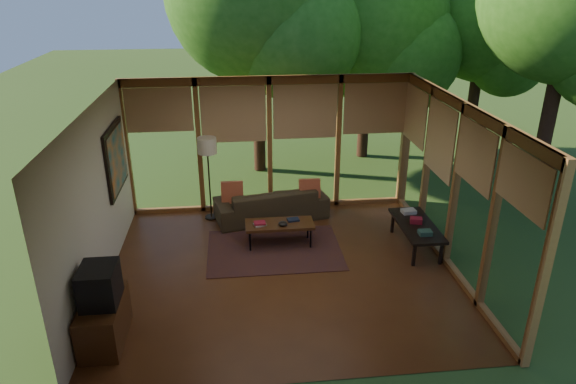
{
  "coord_description": "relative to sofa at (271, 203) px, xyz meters",
  "views": [
    {
      "loc": [
        -0.68,
        -7.15,
        4.44
      ],
      "look_at": [
        0.17,
        0.7,
        1.09
      ],
      "focal_mm": 32.0,
      "sensor_mm": 36.0,
      "label": 1
    }
  ],
  "objects": [
    {
      "name": "pillow_right",
      "position": [
        0.75,
        -0.05,
        0.27
      ],
      "size": [
        0.41,
        0.22,
        0.43
      ],
      "primitive_type": "cube",
      "rotation": [
        -0.21,
        0.0,
        0.0
      ],
      "color": "#97250D",
      "rests_on": "sofa"
    },
    {
      "name": "window_wall_back",
      "position": [
        0.02,
        0.5,
        1.03
      ],
      "size": [
        5.5,
        0.12,
        2.7
      ],
      "primitive_type": "cube",
      "color": "#925C2D",
      "rests_on": "ground"
    },
    {
      "name": "sofa",
      "position": [
        0.0,
        0.0,
        0.0
      ],
      "size": [
        2.28,
        1.26,
        0.63
      ],
      "primitive_type": "imported",
      "rotation": [
        0.0,
        0.0,
        3.35
      ],
      "color": "#3D311E",
      "rests_on": "floor"
    },
    {
      "name": "ct_book_upper",
      "position": [
        -0.29,
        -1.17,
        0.16
      ],
      "size": [
        0.21,
        0.17,
        0.03
      ],
      "primitive_type": "cube",
      "rotation": [
        0.0,
        0.0,
        0.09
      ],
      "color": "maroon",
      "rests_on": "coffee_table"
    },
    {
      "name": "tree_ne",
      "position": [
        2.69,
        3.61,
        3.1
      ],
      "size": [
        3.81,
        3.81,
        5.33
      ],
      "color": "#341C13",
      "rests_on": "ground"
    },
    {
      "name": "console_book_c",
      "position": [
        2.42,
        -1.02,
        0.17
      ],
      "size": [
        0.26,
        0.21,
        0.07
      ],
      "primitive_type": "cube",
      "rotation": [
        0.0,
        0.0,
        0.12
      ],
      "color": "#B7ADA6",
      "rests_on": "side_console"
    },
    {
      "name": "console_book_a",
      "position": [
        2.42,
        -1.87,
        0.18
      ],
      "size": [
        0.21,
        0.16,
        0.08
      ],
      "primitive_type": "cube",
      "rotation": [
        0.0,
        0.0,
        -0.01
      ],
      "color": "#2D4E42",
      "rests_on": "side_console"
    },
    {
      "name": "side_console",
      "position": [
        2.42,
        -1.47,
        0.09
      ],
      "size": [
        0.6,
        1.4,
        0.46
      ],
      "color": "black",
      "rests_on": "floor"
    },
    {
      "name": "wall_left",
      "position": [
        -2.73,
        -2.0,
        1.03
      ],
      "size": [
        0.04,
        5.0,
        2.7
      ],
      "primitive_type": "cube",
      "color": "silver",
      "rests_on": "ground"
    },
    {
      "name": "ceiling",
      "position": [
        0.02,
        -2.0,
        2.38
      ],
      "size": [
        5.5,
        5.5,
        0.0
      ],
      "primitive_type": "plane",
      "rotation": [
        3.14,
        0.0,
        0.0
      ],
      "color": "white",
      "rests_on": "ground"
    },
    {
      "name": "tree_far",
      "position": [
        5.49,
        3.32,
        2.95
      ],
      "size": [
        2.67,
        2.67,
        4.62
      ],
      "color": "#341C13",
      "rests_on": "ground"
    },
    {
      "name": "ct_book_lower",
      "position": [
        -0.29,
        -1.17,
        0.12
      ],
      "size": [
        0.24,
        0.21,
        0.03
      ],
      "primitive_type": "cube",
      "rotation": [
        0.0,
        0.0,
        0.33
      ],
      "color": "#B7ADA6",
      "rests_on": "coffee_table"
    },
    {
      "name": "exterior_lawn",
      "position": [
        8.02,
        6.0,
        -0.33
      ],
      "size": [
        40.0,
        40.0,
        0.0
      ],
      "primitive_type": "plane",
      "color": "#304C1C",
      "rests_on": "ground"
    },
    {
      "name": "media_cabinet",
      "position": [
        -2.45,
        -3.46,
        -0.02
      ],
      "size": [
        0.5,
        1.0,
        0.6
      ],
      "primitive_type": "cube",
      "color": "#4D2A15",
      "rests_on": "floor"
    },
    {
      "name": "floor_lamp",
      "position": [
        -1.18,
        0.12,
        1.09
      ],
      "size": [
        0.36,
        0.36,
        1.65
      ],
      "color": "black",
      "rests_on": "floor"
    },
    {
      "name": "ct_bowl",
      "position": [
        0.11,
        -1.22,
        0.15
      ],
      "size": [
        0.16,
        0.16,
        0.07
      ],
      "primitive_type": "ellipsoid",
      "color": "black",
      "rests_on": "coffee_table"
    },
    {
      "name": "console_book_b",
      "position": [
        2.42,
        -1.42,
        0.19
      ],
      "size": [
        0.24,
        0.2,
        0.09
      ],
      "primitive_type": "cube",
      "rotation": [
        0.0,
        0.0,
        -0.28
      ],
      "color": "maroon",
      "rests_on": "side_console"
    },
    {
      "name": "window_wall_right",
      "position": [
        2.77,
        -2.0,
        1.03
      ],
      "size": [
        0.12,
        5.0,
        2.7
      ],
      "primitive_type": "cube",
      "color": "#925C2D",
      "rests_on": "ground"
    },
    {
      "name": "floor",
      "position": [
        0.02,
        -2.0,
        -0.32
      ],
      "size": [
        5.5,
        5.5,
        0.0
      ],
      "primitive_type": "plane",
      "color": "brown",
      "rests_on": "ground"
    },
    {
      "name": "rug",
      "position": [
        -0.05,
        -1.31,
        -0.31
      ],
      "size": [
        2.31,
        1.64,
        0.01
      ],
      "primitive_type": "cube",
      "color": "brown",
      "rests_on": "floor"
    },
    {
      "name": "wall_front",
      "position": [
        0.02,
        -4.5,
        1.03
      ],
      "size": [
        5.5,
        0.04,
        2.7
      ],
      "primitive_type": "cube",
      "color": "silver",
      "rests_on": "ground"
    },
    {
      "name": "ct_book_side",
      "position": [
        0.31,
        -1.04,
        0.13
      ],
      "size": [
        0.22,
        0.18,
        0.03
      ],
      "primitive_type": "cube",
      "rotation": [
        0.0,
        0.0,
        0.15
      ],
      "color": "black",
      "rests_on": "coffee_table"
    },
    {
      "name": "wall_painting",
      "position": [
        -2.69,
        -0.6,
        1.23
      ],
      "size": [
        0.06,
        1.35,
        1.15
      ],
      "color": "black",
      "rests_on": "wall_left"
    },
    {
      "name": "coffee_table",
      "position": [
        0.06,
        -1.12,
        0.08
      ],
      "size": [
        1.2,
        0.5,
        0.43
      ],
      "color": "#4D2A15",
      "rests_on": "floor"
    },
    {
      "name": "pillow_left",
      "position": [
        -0.75,
        -0.05,
        0.27
      ],
      "size": [
        0.42,
        0.22,
        0.44
      ],
      "primitive_type": "cube",
      "rotation": [
        -0.21,
        0.0,
        0.0
      ],
      "color": "#97250D",
      "rests_on": "sofa"
    },
    {
      "name": "television",
      "position": [
        -2.43,
        -3.46,
        0.53
      ],
      "size": [
        0.45,
        0.55,
        0.5
      ],
      "primitive_type": "cube",
      "color": "black",
      "rests_on": "media_cabinet"
    }
  ]
}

